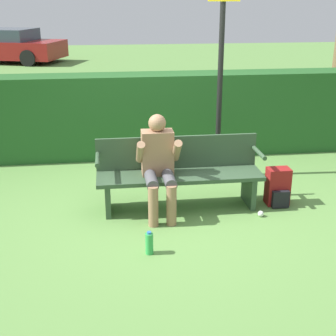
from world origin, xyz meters
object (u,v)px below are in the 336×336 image
(water_bottle, at_px, (149,243))
(person_seated, at_px, (159,162))
(backpack, at_px, (278,188))
(signpost, at_px, (221,67))
(park_bench, at_px, (179,172))
(parked_car, at_px, (8,46))

(water_bottle, bearing_deg, person_seated, 78.11)
(backpack, xyz_separation_m, signpost, (-0.51, 1.01, 1.29))
(water_bottle, height_order, signpost, signpost)
(person_seated, bearing_deg, backpack, 0.91)
(person_seated, height_order, water_bottle, person_seated)
(person_seated, xyz_separation_m, water_bottle, (-0.20, -0.93, -0.50))
(park_bench, height_order, signpost, signpost)
(backpack, bearing_deg, parked_car, 112.27)
(backpack, relative_size, signpost, 0.17)
(backpack, bearing_deg, park_bench, 174.46)
(person_seated, bearing_deg, parked_car, 106.94)
(backpack, distance_m, water_bottle, 1.89)
(park_bench, relative_size, signpost, 0.73)
(water_bottle, distance_m, parked_car, 15.22)
(signpost, relative_size, parked_car, 0.59)
(park_bench, xyz_separation_m, backpack, (1.18, -0.11, -0.21))
(backpack, xyz_separation_m, water_bottle, (-1.63, -0.96, -0.10))
(park_bench, bearing_deg, person_seated, -151.53)
(person_seated, xyz_separation_m, backpack, (1.43, 0.02, -0.40))
(water_bottle, xyz_separation_m, parked_car, (-3.99, 14.68, 0.48))
(person_seated, distance_m, signpost, 1.65)
(park_bench, xyz_separation_m, parked_car, (-4.44, 13.61, 0.17))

